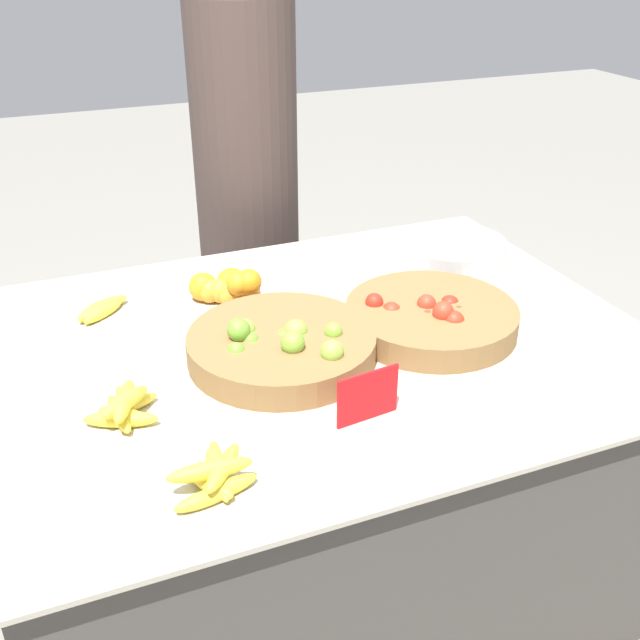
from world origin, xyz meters
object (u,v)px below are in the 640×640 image
(vendor_person, at_px, (248,201))
(price_sign, at_px, (368,396))
(lime_bowl, at_px, (281,346))
(tomato_basket, at_px, (431,317))
(metal_bowl, at_px, (453,252))

(vendor_person, bearing_deg, price_sign, -96.72)
(price_sign, bearing_deg, vendor_person, 76.37)
(lime_bowl, xyz_separation_m, tomato_basket, (0.39, -0.00, -0.00))
(tomato_basket, distance_m, vendor_person, 1.04)
(lime_bowl, height_order, price_sign, same)
(metal_bowl, bearing_deg, price_sign, -132.87)
(tomato_basket, bearing_deg, price_sign, -137.29)
(metal_bowl, bearing_deg, lime_bowl, -153.72)
(price_sign, xyz_separation_m, vendor_person, (0.15, 1.31, -0.04))
(tomato_basket, bearing_deg, vendor_person, 98.35)
(tomato_basket, distance_m, price_sign, 0.42)
(lime_bowl, bearing_deg, tomato_basket, -0.67)
(tomato_basket, bearing_deg, metal_bowl, 51.60)
(price_sign, bearing_deg, lime_bowl, 99.11)
(lime_bowl, distance_m, price_sign, 0.30)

